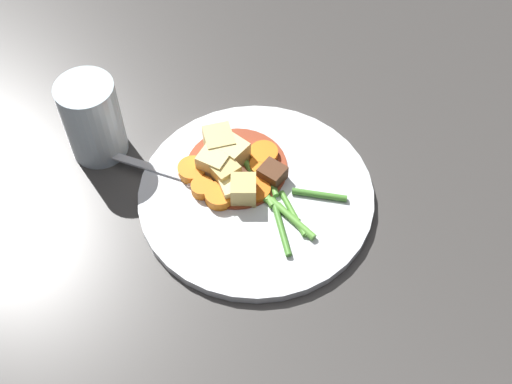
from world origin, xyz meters
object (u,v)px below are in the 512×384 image
(carrot_slice_1, at_px, (263,166))
(potato_chunk_5, at_px, (215,161))
(potato_chunk_2, at_px, (243,190))
(potato_chunk_4, at_px, (231,188))
(dinner_plate, at_px, (256,195))
(potato_chunk_1, at_px, (224,172))
(fork, at_px, (174,174))
(carrot_slice_5, at_px, (193,170))
(carrot_slice_2, at_px, (220,196))
(meat_chunk_0, at_px, (238,179))
(carrot_slice_3, at_px, (264,154))
(meat_chunk_1, at_px, (275,176))
(carrot_slice_0, at_px, (256,186))
(carrot_slice_4, at_px, (203,188))
(potato_chunk_0, at_px, (231,152))
(water_glass, at_px, (92,119))
(potato_chunk_3, at_px, (219,143))

(carrot_slice_1, xyz_separation_m, potato_chunk_5, (0.04, 0.04, 0.01))
(potato_chunk_2, relative_size, potato_chunk_4, 0.99)
(dinner_plate, relative_size, potato_chunk_1, 8.83)
(fork, bearing_deg, carrot_slice_1, -130.80)
(carrot_slice_5, height_order, potato_chunk_4, potato_chunk_4)
(carrot_slice_2, xyz_separation_m, meat_chunk_0, (-0.00, -0.03, 0.00))
(dinner_plate, height_order, meat_chunk_0, meat_chunk_0)
(carrot_slice_3, xyz_separation_m, meat_chunk_1, (-0.04, 0.02, 0.00))
(carrot_slice_0, height_order, meat_chunk_0, meat_chunk_0)
(potato_chunk_2, bearing_deg, dinner_plate, -107.96)
(potato_chunk_4, bearing_deg, potato_chunk_2, -156.54)
(carrot_slice_1, relative_size, carrot_slice_5, 0.89)
(carrot_slice_3, distance_m, meat_chunk_1, 0.04)
(carrot_slice_1, distance_m, carrot_slice_3, 0.02)
(carrot_slice_4, relative_size, potato_chunk_2, 0.91)
(potato_chunk_2, xyz_separation_m, meat_chunk_0, (0.02, -0.01, -0.00))
(carrot_slice_4, height_order, potato_chunk_2, potato_chunk_2)
(potato_chunk_1, xyz_separation_m, potato_chunk_4, (-0.02, 0.01, -0.00))
(carrot_slice_1, bearing_deg, potato_chunk_1, 61.97)
(dinner_plate, xyz_separation_m, potato_chunk_5, (0.06, 0.01, 0.02))
(carrot_slice_0, xyz_separation_m, carrot_slice_3, (0.03, -0.04, 0.00))
(carrot_slice_4, distance_m, potato_chunk_0, 0.06)
(potato_chunk_0, relative_size, potato_chunk_1, 1.22)
(potato_chunk_2, relative_size, meat_chunk_1, 1.06)
(carrot_slice_5, distance_m, potato_chunk_5, 0.03)
(carrot_slice_2, relative_size, carrot_slice_3, 0.99)
(carrot_slice_4, height_order, water_glass, water_glass)
(carrot_slice_4, relative_size, meat_chunk_1, 0.96)
(carrot_slice_0, bearing_deg, potato_chunk_0, -11.16)
(potato_chunk_3, bearing_deg, potato_chunk_5, 126.80)
(fork, bearing_deg, carrot_slice_2, -167.92)
(carrot_slice_0, relative_size, potato_chunk_1, 1.10)
(potato_chunk_1, relative_size, potato_chunk_3, 0.85)
(carrot_slice_1, xyz_separation_m, potato_chunk_0, (0.04, 0.02, 0.01))
(potato_chunk_4, distance_m, meat_chunk_0, 0.02)
(carrot_slice_0, xyz_separation_m, carrot_slice_5, (0.07, 0.04, 0.00))
(carrot_slice_0, relative_size, potato_chunk_3, 0.93)
(carrot_slice_4, xyz_separation_m, meat_chunk_1, (-0.05, -0.07, 0.00))
(dinner_plate, xyz_separation_m, potato_chunk_1, (0.04, 0.01, 0.02))
(carrot_slice_1, relative_size, meat_chunk_0, 1.36)
(meat_chunk_0, bearing_deg, potato_chunk_5, 4.07)
(carrot_slice_1, distance_m, carrot_slice_2, 0.07)
(carrot_slice_0, xyz_separation_m, potato_chunk_4, (0.02, 0.03, 0.01))
(potato_chunk_4, relative_size, fork, 0.18)
(potato_chunk_3, bearing_deg, fork, 78.71)
(potato_chunk_1, distance_m, fork, 0.06)
(carrot_slice_3, height_order, carrot_slice_4, carrot_slice_4)
(carrot_slice_4, relative_size, water_glass, 0.25)
(potato_chunk_1, distance_m, water_glass, 0.17)
(dinner_plate, bearing_deg, carrot_slice_3, -55.64)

